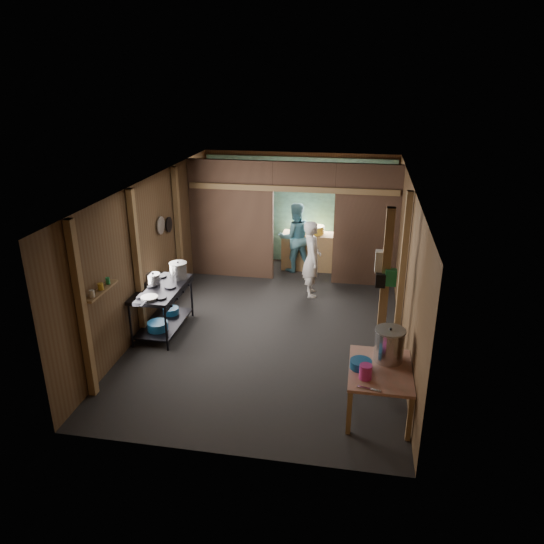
% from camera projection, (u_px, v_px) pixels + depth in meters
% --- Properties ---
extents(floor, '(4.50, 7.00, 0.00)m').
position_uv_depth(floor, '(274.00, 324.00, 9.44)').
color(floor, black).
rests_on(floor, ground).
extents(ceiling, '(4.50, 7.00, 0.00)m').
position_uv_depth(ceiling, '(274.00, 183.00, 8.49)').
color(ceiling, '#413C36').
rests_on(ceiling, ground).
extents(wall_back, '(4.50, 0.00, 2.60)m').
position_uv_depth(wall_back, '(299.00, 208.00, 12.17)').
color(wall_back, brown).
rests_on(wall_back, ground).
extents(wall_front, '(4.50, 0.00, 2.60)m').
position_uv_depth(wall_front, '(221.00, 362.00, 5.76)').
color(wall_front, brown).
rests_on(wall_front, ground).
extents(wall_left, '(0.00, 7.00, 2.60)m').
position_uv_depth(wall_left, '(152.00, 250.00, 9.33)').
color(wall_left, brown).
rests_on(wall_left, ground).
extents(wall_right, '(0.00, 7.00, 2.60)m').
position_uv_depth(wall_right, '(406.00, 265.00, 8.60)').
color(wall_right, brown).
rests_on(wall_right, ground).
extents(partition_left, '(1.85, 0.10, 2.60)m').
position_uv_depth(partition_left, '(231.00, 220.00, 11.19)').
color(partition_left, brown).
rests_on(partition_left, floor).
extents(partition_right, '(1.35, 0.10, 2.60)m').
position_uv_depth(partition_right, '(366.00, 226.00, 10.72)').
color(partition_right, brown).
rests_on(partition_right, floor).
extents(partition_header, '(1.30, 0.10, 0.60)m').
position_uv_depth(partition_header, '(304.00, 177.00, 10.57)').
color(partition_header, brown).
rests_on(partition_header, wall_back).
extents(turquoise_panel, '(4.40, 0.06, 2.50)m').
position_uv_depth(turquoise_panel, '(299.00, 211.00, 12.13)').
color(turquoise_panel, '#77C1B3').
rests_on(turquoise_panel, wall_back).
extents(back_counter, '(1.20, 0.50, 0.85)m').
position_uv_depth(back_counter, '(308.00, 251.00, 11.94)').
color(back_counter, olive).
rests_on(back_counter, floor).
extents(wall_clock, '(0.20, 0.03, 0.20)m').
position_uv_depth(wall_clock, '(310.00, 184.00, 11.82)').
color(wall_clock, beige).
rests_on(wall_clock, wall_back).
extents(post_left_a, '(0.10, 0.12, 2.60)m').
position_uv_depth(post_left_a, '(82.00, 312.00, 6.94)').
color(post_left_a, olive).
rests_on(post_left_a, floor).
extents(post_left_b, '(0.10, 0.12, 2.60)m').
position_uv_depth(post_left_b, '(137.00, 265.00, 8.58)').
color(post_left_b, olive).
rests_on(post_left_b, floor).
extents(post_left_c, '(0.10, 0.12, 2.60)m').
position_uv_depth(post_left_c, '(178.00, 231.00, 10.42)').
color(post_left_c, olive).
rests_on(post_left_c, floor).
extents(post_right, '(0.10, 0.12, 2.60)m').
position_uv_depth(post_right, '(403.00, 269.00, 8.43)').
color(post_right, olive).
rests_on(post_right, floor).
extents(post_free, '(0.12, 0.12, 2.60)m').
position_uv_depth(post_free, '(384.00, 295.00, 7.47)').
color(post_free, olive).
rests_on(post_free, floor).
extents(cross_beam, '(4.40, 0.12, 0.12)m').
position_uv_depth(cross_beam, '(292.00, 189.00, 10.66)').
color(cross_beam, olive).
rests_on(cross_beam, wall_left).
extents(pan_lid_big, '(0.03, 0.34, 0.34)m').
position_uv_depth(pan_lid_big, '(161.00, 225.00, 9.56)').
color(pan_lid_big, gray).
rests_on(pan_lid_big, wall_left).
extents(pan_lid_small, '(0.03, 0.30, 0.30)m').
position_uv_depth(pan_lid_small, '(169.00, 225.00, 9.96)').
color(pan_lid_small, black).
rests_on(pan_lid_small, wall_left).
extents(wall_shelf, '(0.14, 0.80, 0.03)m').
position_uv_depth(wall_shelf, '(101.00, 291.00, 7.35)').
color(wall_shelf, olive).
rests_on(wall_shelf, wall_left).
extents(jar_white, '(0.07, 0.07, 0.10)m').
position_uv_depth(jar_white, '(92.00, 294.00, 7.10)').
color(jar_white, beige).
rests_on(jar_white, wall_shelf).
extents(jar_yellow, '(0.08, 0.08, 0.10)m').
position_uv_depth(jar_yellow, '(101.00, 287.00, 7.33)').
color(jar_yellow, '#B59129').
rests_on(jar_yellow, wall_shelf).
extents(jar_green, '(0.06, 0.06, 0.10)m').
position_uv_depth(jar_green, '(108.00, 281.00, 7.53)').
color(jar_green, '#1F8345').
rests_on(jar_green, wall_shelf).
extents(bag_white, '(0.22, 0.15, 0.32)m').
position_uv_depth(bag_white, '(383.00, 262.00, 7.38)').
color(bag_white, beige).
rests_on(bag_white, post_free).
extents(bag_green, '(0.16, 0.12, 0.24)m').
position_uv_depth(bag_green, '(391.00, 277.00, 7.30)').
color(bag_green, '#1F8345').
rests_on(bag_green, post_free).
extents(bag_black, '(0.14, 0.10, 0.20)m').
position_uv_depth(bag_black, '(380.00, 280.00, 7.32)').
color(bag_black, black).
rests_on(bag_black, post_free).
extents(gas_range, '(0.74, 1.43, 0.85)m').
position_uv_depth(gas_range, '(163.00, 309.00, 9.04)').
color(gas_range, black).
rests_on(gas_range, floor).
extents(prep_table, '(0.83, 1.14, 0.67)m').
position_uv_depth(prep_table, '(379.00, 390.00, 6.90)').
color(prep_table, '#BC735F').
rests_on(prep_table, floor).
extents(stove_pot_large, '(0.41, 0.41, 0.32)m').
position_uv_depth(stove_pot_large, '(178.00, 271.00, 9.20)').
color(stove_pot_large, '#B9B9B9').
rests_on(stove_pot_large, gas_range).
extents(stove_pot_med, '(0.28, 0.28, 0.22)m').
position_uv_depth(stove_pot_med, '(153.00, 280.00, 8.96)').
color(stove_pot_med, '#B9B9B9').
rests_on(stove_pot_med, gas_range).
extents(frying_pan, '(0.29, 0.51, 0.07)m').
position_uv_depth(frying_pan, '(149.00, 298.00, 8.41)').
color(frying_pan, gray).
rests_on(frying_pan, gas_range).
extents(blue_tub_front, '(0.36, 0.36, 0.15)m').
position_uv_depth(blue_tub_front, '(158.00, 326.00, 8.85)').
color(blue_tub_front, '#154E82').
rests_on(blue_tub_front, gas_range).
extents(blue_tub_back, '(0.29, 0.29, 0.12)m').
position_uv_depth(blue_tub_back, '(171.00, 311.00, 9.43)').
color(blue_tub_back, '#154E82').
rests_on(blue_tub_back, gas_range).
extents(stock_pot, '(0.53, 0.53, 0.48)m').
position_uv_depth(stock_pot, '(389.00, 346.00, 6.90)').
color(stock_pot, '#B9B9B9').
rests_on(stock_pot, prep_table).
extents(wash_basin, '(0.29, 0.29, 0.11)m').
position_uv_depth(wash_basin, '(361.00, 364.00, 6.78)').
color(wash_basin, '#154E82').
rests_on(wash_basin, prep_table).
extents(pink_bucket, '(0.17, 0.17, 0.19)m').
position_uv_depth(pink_bucket, '(366.00, 372.00, 6.53)').
color(pink_bucket, '#C22C84').
rests_on(pink_bucket, prep_table).
extents(knife, '(0.30, 0.10, 0.01)m').
position_uv_depth(knife, '(369.00, 389.00, 6.34)').
color(knife, '#B9B9B9').
rests_on(knife, prep_table).
extents(yellow_tub, '(0.34, 0.34, 0.19)m').
position_uv_depth(yellow_tub, '(317.00, 230.00, 11.72)').
color(yellow_tub, '#B59129').
rests_on(yellow_tub, back_counter).
extents(cook, '(0.49, 0.64, 1.58)m').
position_uv_depth(cook, '(312.00, 259.00, 10.39)').
color(cook, silver).
rests_on(cook, floor).
extents(worker_back, '(0.94, 0.85, 1.60)m').
position_uv_depth(worker_back, '(295.00, 237.00, 11.68)').
color(worker_back, teal).
rests_on(worker_back, floor).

